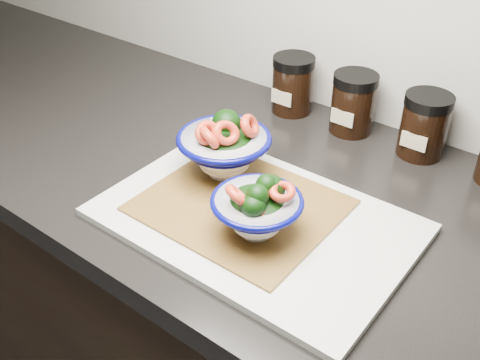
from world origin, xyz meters
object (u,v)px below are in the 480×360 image
Objects in this scene: bowl_left at (224,147)px; spice_jar_b at (353,103)px; cutting_board at (255,220)px; bowl_right at (258,209)px; spice_jar_a at (293,84)px; spice_jar_c at (424,125)px.

spice_jar_b is (0.08, 0.27, -0.01)m from bowl_left.
cutting_board is 0.34m from spice_jar_b.
cutting_board is at bearing 129.32° from bowl_right.
spice_jar_b is (-0.02, 0.33, 0.05)m from cutting_board.
bowl_left reaches higher than spice_jar_b.
spice_jar_a is at bearing 180.00° from spice_jar_b.
spice_jar_a is 1.00× the size of spice_jar_b.
spice_jar_a and spice_jar_b have the same top height.
spice_jar_c is (0.22, 0.27, -0.01)m from bowl_left.
bowl_left is at bearing 145.55° from bowl_right.
bowl_left is 1.34× the size of spice_jar_a.
bowl_left reaches higher than spice_jar_c.
spice_jar_b is at bearing 97.75° from bowl_right.
bowl_left is 1.34× the size of spice_jar_b.
spice_jar_c is at bearing 76.63° from bowl_right.
spice_jar_b reaches higher than cutting_board.
bowl_left reaches higher than bowl_right.
bowl_right reaches higher than spice_jar_c.
bowl_right is at bearing -82.25° from spice_jar_b.
spice_jar_a is at bearing 180.00° from spice_jar_c.
cutting_board is 2.97× the size of bowl_left.
spice_jar_a is 1.00× the size of spice_jar_c.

